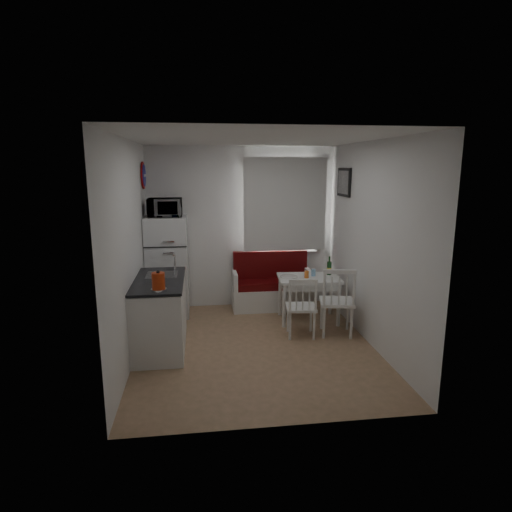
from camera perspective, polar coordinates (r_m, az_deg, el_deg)
The scene contains 22 objects.
floor at distance 5.65m, azimuth -0.08°, elevation -11.96°, with size 3.00×3.50×0.02m, color #8E6F4B.
ceiling at distance 5.18m, azimuth -0.09°, elevation 15.39°, with size 3.00×3.50×0.02m, color white.
wall_back at distance 6.98m, azimuth -1.95°, elevation 3.77°, with size 3.00×0.02×2.60m, color white.
wall_front at distance 3.58m, azimuth 3.56°, elevation -4.09°, with size 3.00×0.02×2.60m, color white.
wall_left at distance 5.28m, azimuth -16.44°, elevation 0.66°, with size 0.02×3.50×2.60m, color white.
wall_right at distance 5.65m, azimuth 15.18°, elevation 1.44°, with size 0.02×3.50×2.60m, color white.
window at distance 7.01m, azimuth 3.79°, elevation 6.46°, with size 1.22×0.06×1.47m, color white.
curtain at distance 6.94m, azimuth 3.91°, elevation 6.82°, with size 1.35×0.02×1.50m, color silver.
kitchen_counter at distance 5.61m, azimuth -12.64°, elevation -7.43°, with size 0.62×1.32×1.16m.
wall_sign at distance 6.62m, azimuth -14.72°, elevation 10.34°, with size 0.40×0.40×0.03m, color #181F93.
picture_frame at distance 6.59m, azimuth 11.64°, elevation 9.61°, with size 0.04×0.52×0.42m, color black.
bench at distance 7.02m, azimuth 2.09°, elevation -4.51°, with size 1.29×0.49×0.92m.
dining_table at distance 6.41m, azimuth 7.05°, elevation -3.45°, with size 0.95×0.70×0.68m.
chair_left at distance 5.76m, azimuth 6.25°, elevation -6.00°, with size 0.44×0.42×0.45m.
chair_right at distance 5.86m, azimuth 11.07°, elevation -5.09°, with size 0.53×0.51×0.52m.
fridge at distance 6.72m, azimuth -11.70°, elevation -1.37°, with size 0.62×0.62×1.55m, color white.
microwave at distance 6.52m, azimuth -12.06°, elevation 6.34°, with size 0.50×0.34×0.27m, color white.
kettle at distance 4.93m, azimuth -12.88°, elevation -3.29°, with size 0.18×0.18×0.23m, color #BC320F.
wine_bottle at distance 6.54m, azimuth 9.75°, elevation -1.26°, with size 0.07×0.07×0.28m, color #144019, non-canonical shape.
drinking_glass_orange at distance 6.32m, azimuth 6.76°, elevation -2.46°, with size 0.06×0.06×0.11m, color orange.
drinking_glass_blue at distance 6.44m, azimuth 7.66°, elevation -2.20°, with size 0.06×0.06×0.11m, color #8EC5F1.
plate at distance 6.34m, azimuth 4.40°, elevation -2.77°, with size 0.25×0.25×0.02m, color white.
Camera 1 is at (-0.67, -5.12, 2.28)m, focal length 30.00 mm.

